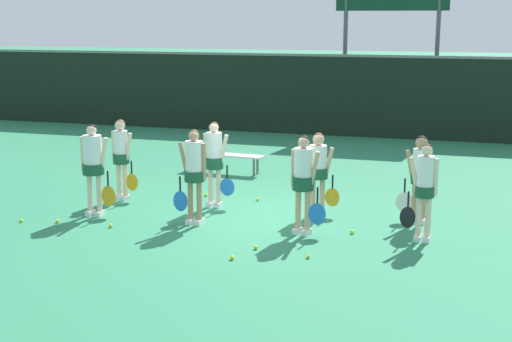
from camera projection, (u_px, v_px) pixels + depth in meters
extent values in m
plane|color=#2D7F56|center=(254.00, 218.00, 13.49)|extent=(140.00, 140.00, 0.00)
cube|color=black|center=(345.00, 97.00, 22.57)|extent=(60.00, 0.06, 2.51)
cube|color=slate|center=(346.00, 56.00, 22.30)|extent=(60.00, 0.08, 0.08)
cylinder|color=#515156|center=(345.00, 51.00, 23.54)|extent=(0.14, 0.14, 5.30)
cylinder|color=#515156|center=(437.00, 52.00, 22.70)|extent=(0.14, 0.14, 5.30)
cube|color=silver|center=(225.00, 155.00, 17.37)|extent=(1.97, 0.48, 0.04)
cylinder|color=slate|center=(257.00, 165.00, 17.27)|extent=(0.06, 0.06, 0.43)
cylinder|color=slate|center=(254.00, 167.00, 17.03)|extent=(0.06, 0.06, 0.43)
cylinder|color=slate|center=(197.00, 161.00, 17.81)|extent=(0.06, 0.06, 0.43)
cylinder|color=slate|center=(193.00, 163.00, 17.57)|extent=(0.06, 0.06, 0.43)
cylinder|color=beige|center=(99.00, 194.00, 13.59)|extent=(0.10, 0.10, 0.84)
cylinder|color=beige|center=(90.00, 194.00, 13.63)|extent=(0.10, 0.10, 0.84)
cube|color=white|center=(100.00, 214.00, 13.64)|extent=(0.13, 0.25, 0.09)
cube|color=white|center=(90.00, 213.00, 13.68)|extent=(0.13, 0.25, 0.09)
cylinder|color=#194C33|center=(93.00, 169.00, 13.51)|extent=(0.41, 0.41, 0.21)
cylinder|color=white|center=(93.00, 154.00, 13.45)|extent=(0.36, 0.36, 0.72)
sphere|color=beige|center=(91.00, 130.00, 13.35)|extent=(0.19, 0.19, 0.19)
sphere|color=black|center=(92.00, 129.00, 13.37)|extent=(0.18, 0.18, 0.18)
cylinder|color=beige|center=(103.00, 155.00, 13.40)|extent=(0.22, 0.09, 0.68)
cylinder|color=beige|center=(82.00, 154.00, 13.50)|extent=(0.08, 0.08, 0.68)
cylinder|color=black|center=(108.00, 178.00, 13.46)|extent=(0.03, 0.03, 0.29)
ellipsoid|color=orange|center=(109.00, 196.00, 13.53)|extent=(0.30, 0.03, 0.40)
cylinder|color=tan|center=(199.00, 202.00, 13.02)|extent=(0.10, 0.10, 0.83)
cylinder|color=tan|center=(190.00, 201.00, 13.07)|extent=(0.10, 0.10, 0.83)
cube|color=white|center=(199.00, 222.00, 13.07)|extent=(0.11, 0.24, 0.09)
cube|color=white|center=(190.00, 221.00, 13.12)|extent=(0.11, 0.24, 0.09)
cylinder|color=#194C33|center=(194.00, 176.00, 12.94)|extent=(0.36, 0.36, 0.19)
cylinder|color=white|center=(194.00, 161.00, 12.88)|extent=(0.32, 0.32, 0.71)
sphere|color=tan|center=(194.00, 136.00, 12.79)|extent=(0.19, 0.19, 0.19)
sphere|color=#4C331E|center=(194.00, 134.00, 12.80)|extent=(0.18, 0.18, 0.18)
cylinder|color=tan|center=(184.00, 161.00, 12.94)|extent=(0.22, 0.08, 0.68)
cylinder|color=tan|center=(204.00, 162.00, 12.83)|extent=(0.08, 0.08, 0.68)
cylinder|color=black|center=(180.00, 184.00, 13.04)|extent=(0.03, 0.03, 0.28)
ellipsoid|color=blue|center=(180.00, 201.00, 13.11)|extent=(0.29, 0.03, 0.38)
cylinder|color=tan|center=(307.00, 211.00, 12.40)|extent=(0.10, 0.10, 0.83)
cylinder|color=tan|center=(298.00, 210.00, 12.49)|extent=(0.10, 0.10, 0.83)
cube|color=white|center=(306.00, 232.00, 12.46)|extent=(0.16, 0.26, 0.09)
cube|color=white|center=(297.00, 231.00, 12.54)|extent=(0.16, 0.26, 0.09)
cylinder|color=#194C33|center=(303.00, 183.00, 12.34)|extent=(0.38, 0.38, 0.24)
cylinder|color=white|center=(303.00, 168.00, 12.29)|extent=(0.33, 0.33, 0.70)
sphere|color=tan|center=(304.00, 142.00, 12.19)|extent=(0.20, 0.20, 0.20)
sphere|color=black|center=(304.00, 141.00, 12.20)|extent=(0.18, 0.18, 0.18)
cylinder|color=tan|center=(314.00, 170.00, 12.19)|extent=(0.22, 0.12, 0.66)
cylinder|color=tan|center=(293.00, 168.00, 12.38)|extent=(0.08, 0.08, 0.66)
cylinder|color=black|center=(317.00, 195.00, 12.23)|extent=(0.03, 0.03, 0.29)
ellipsoid|color=blue|center=(317.00, 214.00, 12.30)|extent=(0.31, 0.03, 0.39)
cylinder|color=beige|center=(428.00, 218.00, 12.03)|extent=(0.10, 0.10, 0.80)
cylinder|color=beige|center=(419.00, 218.00, 12.08)|extent=(0.10, 0.10, 0.80)
cube|color=white|center=(427.00, 239.00, 12.08)|extent=(0.13, 0.25, 0.09)
cube|color=white|center=(417.00, 238.00, 12.13)|extent=(0.13, 0.25, 0.09)
cylinder|color=#194C33|center=(425.00, 191.00, 11.96)|extent=(0.32, 0.32, 0.19)
cylinder|color=white|center=(425.00, 176.00, 11.90)|extent=(0.28, 0.28, 0.67)
sphere|color=beige|center=(427.00, 151.00, 11.81)|extent=(0.19, 0.19, 0.19)
sphere|color=#4C331E|center=(427.00, 149.00, 11.82)|extent=(0.18, 0.18, 0.18)
cylinder|color=beige|center=(414.00, 176.00, 11.97)|extent=(0.21, 0.09, 0.64)
cylinder|color=beige|center=(436.00, 177.00, 11.84)|extent=(0.08, 0.08, 0.64)
cylinder|color=black|center=(408.00, 199.00, 12.06)|extent=(0.03, 0.03, 0.27)
ellipsoid|color=black|center=(408.00, 217.00, 12.13)|extent=(0.27, 0.03, 0.37)
cylinder|color=beige|center=(125.00, 181.00, 14.78)|extent=(0.10, 0.10, 0.80)
cylinder|color=beige|center=(119.00, 180.00, 14.85)|extent=(0.10, 0.10, 0.80)
cube|color=white|center=(125.00, 198.00, 14.83)|extent=(0.14, 0.25, 0.09)
cube|color=white|center=(119.00, 197.00, 14.90)|extent=(0.14, 0.25, 0.09)
cylinder|color=#194C33|center=(121.00, 158.00, 14.72)|extent=(0.33, 0.33, 0.21)
cylinder|color=white|center=(121.00, 146.00, 14.66)|extent=(0.29, 0.29, 0.65)
sphere|color=beige|center=(120.00, 126.00, 14.57)|extent=(0.21, 0.21, 0.21)
sphere|color=olive|center=(120.00, 124.00, 14.58)|extent=(0.19, 0.19, 0.19)
cylinder|color=beige|center=(128.00, 148.00, 14.59)|extent=(0.21, 0.11, 0.62)
cylinder|color=beige|center=(114.00, 146.00, 14.74)|extent=(0.08, 0.08, 0.62)
cylinder|color=black|center=(132.00, 167.00, 14.62)|extent=(0.03, 0.03, 0.27)
ellipsoid|color=orange|center=(132.00, 182.00, 14.69)|extent=(0.27, 0.03, 0.37)
cylinder|color=beige|center=(219.00, 187.00, 14.23)|extent=(0.10, 0.10, 0.81)
cylinder|color=beige|center=(211.00, 186.00, 14.28)|extent=(0.10, 0.10, 0.81)
cube|color=white|center=(218.00, 205.00, 14.28)|extent=(0.11, 0.24, 0.09)
cube|color=white|center=(210.00, 204.00, 14.33)|extent=(0.11, 0.24, 0.09)
cylinder|color=#194C33|center=(214.00, 163.00, 14.15)|extent=(0.36, 0.36, 0.23)
cylinder|color=white|center=(214.00, 150.00, 14.10)|extent=(0.31, 0.31, 0.69)
sphere|color=beige|center=(214.00, 128.00, 14.00)|extent=(0.19, 0.19, 0.19)
sphere|color=#4C331E|center=(214.00, 126.00, 14.02)|extent=(0.18, 0.18, 0.18)
cylinder|color=beige|center=(223.00, 151.00, 14.04)|extent=(0.21, 0.08, 0.66)
cylinder|color=beige|center=(205.00, 150.00, 14.15)|extent=(0.08, 0.08, 0.66)
cylinder|color=black|center=(227.00, 172.00, 14.09)|extent=(0.03, 0.03, 0.26)
ellipsoid|color=blue|center=(227.00, 187.00, 14.15)|extent=(0.31, 0.03, 0.36)
cylinder|color=tan|center=(322.00, 196.00, 13.59)|extent=(0.10, 0.10, 0.76)
cylinder|color=tan|center=(313.00, 196.00, 13.62)|extent=(0.10, 0.10, 0.76)
cube|color=white|center=(322.00, 214.00, 13.63)|extent=(0.14, 0.25, 0.09)
cube|color=white|center=(312.00, 213.00, 13.67)|extent=(0.14, 0.25, 0.09)
cylinder|color=#194C33|center=(318.00, 173.00, 13.51)|extent=(0.38, 0.38, 0.21)
cylinder|color=white|center=(318.00, 161.00, 13.46)|extent=(0.33, 0.33, 0.61)
sphere|color=tan|center=(318.00, 140.00, 13.38)|extent=(0.22, 0.22, 0.22)
sphere|color=#4C331E|center=(319.00, 138.00, 13.39)|extent=(0.20, 0.20, 0.20)
cylinder|color=tan|center=(329.00, 162.00, 13.43)|extent=(0.20, 0.10, 0.58)
cylinder|color=tan|center=(308.00, 161.00, 13.50)|extent=(0.08, 0.08, 0.58)
cylinder|color=black|center=(333.00, 182.00, 13.47)|extent=(0.03, 0.03, 0.26)
ellipsoid|color=orange|center=(332.00, 197.00, 13.54)|extent=(0.28, 0.03, 0.36)
cylinder|color=tan|center=(423.00, 203.00, 13.11)|extent=(0.10, 0.10, 0.77)
cylinder|color=tan|center=(414.00, 202.00, 13.16)|extent=(0.10, 0.10, 0.77)
cube|color=white|center=(422.00, 221.00, 13.15)|extent=(0.12, 0.25, 0.09)
cube|color=white|center=(413.00, 220.00, 13.21)|extent=(0.12, 0.25, 0.09)
cylinder|color=#194C33|center=(420.00, 178.00, 13.04)|extent=(0.33, 0.33, 0.19)
cylinder|color=white|center=(420.00, 165.00, 12.99)|extent=(0.28, 0.28, 0.61)
sphere|color=tan|center=(422.00, 143.00, 12.90)|extent=(0.22, 0.22, 0.22)
sphere|color=black|center=(422.00, 141.00, 12.91)|extent=(0.21, 0.21, 0.21)
cylinder|color=tan|center=(410.00, 166.00, 13.05)|extent=(0.20, 0.09, 0.59)
cylinder|color=tan|center=(430.00, 167.00, 12.94)|extent=(0.08, 0.08, 0.58)
cylinder|color=black|center=(405.00, 185.00, 13.14)|extent=(0.03, 0.03, 0.27)
ellipsoid|color=silver|center=(404.00, 202.00, 13.21)|extent=(0.32, 0.03, 0.37)
sphere|color=#CCE033|center=(256.00, 247.00, 11.66)|extent=(0.07, 0.07, 0.07)
sphere|color=#CCE033|center=(100.00, 183.00, 16.22)|extent=(0.07, 0.07, 0.07)
sphere|color=#CCE033|center=(111.00, 225.00, 12.89)|extent=(0.07, 0.07, 0.07)
sphere|color=#CCE033|center=(258.00, 199.00, 14.76)|extent=(0.06, 0.06, 0.06)
sphere|color=#CCE033|center=(206.00, 195.00, 15.13)|extent=(0.07, 0.07, 0.07)
sphere|color=#CCE033|center=(179.00, 201.00, 14.66)|extent=(0.07, 0.07, 0.07)
sphere|color=#CCE033|center=(57.00, 221.00, 13.17)|extent=(0.07, 0.07, 0.07)
sphere|color=#CCE033|center=(308.00, 256.00, 11.23)|extent=(0.06, 0.06, 0.06)
sphere|color=#CCE033|center=(232.00, 258.00, 11.16)|extent=(0.07, 0.07, 0.07)
sphere|color=#CCE033|center=(21.00, 220.00, 13.22)|extent=(0.07, 0.07, 0.07)
sphere|color=#CCE033|center=(352.00, 232.00, 12.50)|extent=(0.07, 0.07, 0.07)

